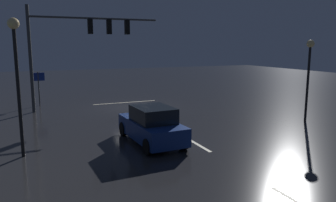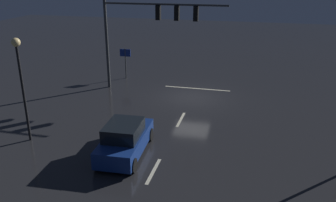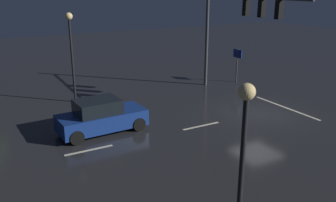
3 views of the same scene
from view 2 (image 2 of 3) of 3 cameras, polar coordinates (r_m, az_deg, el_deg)
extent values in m
plane|color=#232326|center=(25.08, 3.96, 0.54)|extent=(80.00, 80.00, 0.00)
cylinder|color=#383A3D|center=(26.84, -9.87, 9.43)|extent=(0.22, 0.22, 7.04)
cylinder|color=#383A3D|center=(25.01, -0.60, 15.38)|extent=(8.83, 0.14, 0.14)
cube|color=black|center=(25.19, -1.60, 14.10)|extent=(0.32, 0.36, 1.00)
sphere|color=red|center=(25.33, -1.49, 14.87)|extent=(0.20, 0.20, 0.20)
sphere|color=black|center=(25.37, -1.48, 14.15)|extent=(0.20, 0.20, 0.20)
sphere|color=black|center=(25.41, -1.48, 13.43)|extent=(0.20, 0.20, 0.20)
cube|color=black|center=(24.87, 1.43, 14.02)|extent=(0.32, 0.36, 1.00)
sphere|color=red|center=(25.02, 1.54, 14.80)|extent=(0.20, 0.20, 0.20)
sphere|color=black|center=(25.05, 1.53, 14.07)|extent=(0.20, 0.20, 0.20)
sphere|color=black|center=(25.09, 1.52, 13.34)|extent=(0.20, 0.20, 0.20)
cube|color=black|center=(24.62, 4.53, 13.90)|extent=(0.32, 0.36, 1.00)
sphere|color=red|center=(24.77, 4.63, 14.68)|extent=(0.20, 0.20, 0.20)
sphere|color=black|center=(24.81, 4.61, 13.95)|extent=(0.20, 0.20, 0.20)
sphere|color=black|center=(24.84, 4.59, 13.21)|extent=(0.20, 0.20, 0.20)
cube|color=beige|center=(21.43, 2.08, -3.01)|extent=(0.16, 2.20, 0.01)
cube|color=beige|center=(16.26, -2.37, -11.26)|extent=(0.16, 2.20, 0.01)
cube|color=beige|center=(27.03, 4.74, 2.03)|extent=(5.00, 0.16, 0.01)
cube|color=navy|center=(17.51, -6.89, -6.60)|extent=(2.01, 4.38, 0.80)
cube|color=black|center=(17.01, -7.20, -4.69)|extent=(1.70, 2.18, 0.68)
cylinder|color=black|center=(19.24, -7.81, -4.97)|extent=(0.25, 0.69, 0.68)
cylinder|color=black|center=(18.79, -2.93, -5.43)|extent=(0.25, 0.69, 0.68)
cylinder|color=black|center=(16.60, -11.34, -9.61)|extent=(0.25, 0.69, 0.68)
cylinder|color=black|center=(16.08, -5.69, -10.33)|extent=(0.25, 0.69, 0.68)
sphere|color=#F9EFC6|center=(19.49, -6.85, -3.50)|extent=(0.20, 0.20, 0.20)
sphere|color=#F9EFC6|center=(19.15, -3.13, -3.83)|extent=(0.20, 0.20, 0.20)
cylinder|color=black|center=(19.41, -22.28, 0.87)|extent=(0.14, 0.14, 5.08)
sphere|color=#F9D88C|center=(18.75, -23.41, 8.72)|extent=(0.44, 0.44, 0.44)
cylinder|color=#383A3D|center=(29.43, -6.87, 6.04)|extent=(0.09, 0.09, 2.51)
cube|color=navy|center=(29.22, -6.95, 7.75)|extent=(0.90, 0.07, 0.60)
camera|label=1|loc=(11.57, -66.03, -13.60)|focal=34.78mm
camera|label=3|loc=(14.13, 63.11, 3.06)|focal=39.18mm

